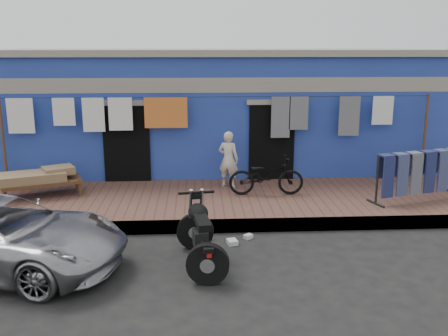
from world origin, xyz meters
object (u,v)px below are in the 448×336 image
motorcycle (201,233)px  charpoy (42,183)px  seated_person (228,159)px  bicycle (266,171)px  jeans_rack (419,175)px

motorcycle → charpoy: size_ratio=0.93×
seated_person → charpoy: bearing=29.8°
bicycle → charpoy: size_ratio=0.85×
bicycle → seated_person: bearing=51.5°
seated_person → jeans_rack: (3.99, -1.19, -0.12)m
bicycle → jeans_rack: (3.20, -0.52, 0.01)m
seated_person → jeans_rack: seated_person is taller
bicycle → jeans_rack: jeans_rack is taller
charpoy → bicycle: bearing=-2.2°
seated_person → motorcycle: seated_person is taller
seated_person → bicycle: 1.04m
motorcycle → charpoy: 4.72m
bicycle → motorcycle: 3.39m
seated_person → charpoy: size_ratio=0.69×
seated_person → bicycle: size_ratio=0.81×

